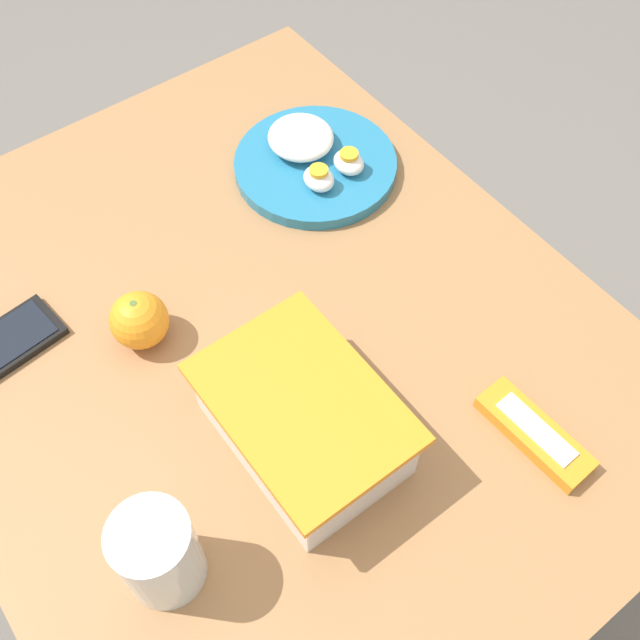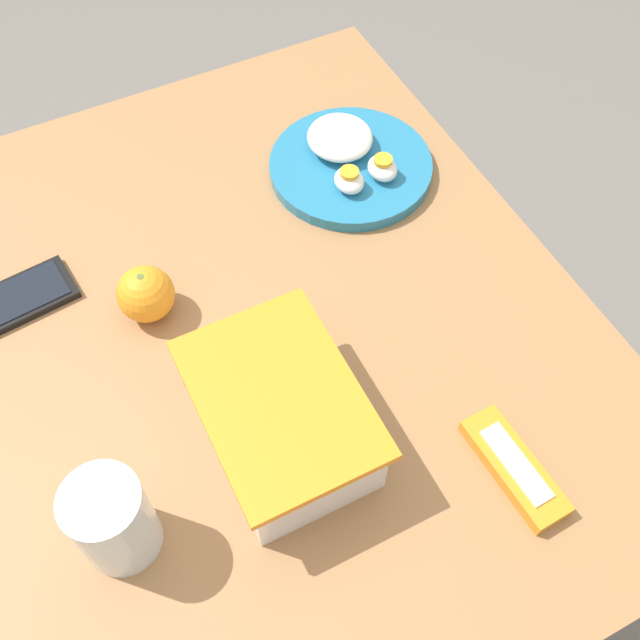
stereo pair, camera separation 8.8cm
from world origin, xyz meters
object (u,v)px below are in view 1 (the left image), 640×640
at_px(food_container, 303,422).
at_px(rice_plate, 314,159).
at_px(drinking_glass, 158,554).
at_px(cell_phone, 9,342).
at_px(candy_bar, 534,433).
at_px(orange_fruit, 139,320).

height_order(food_container, rice_plate, food_container).
relative_size(rice_plate, drinking_glass, 2.01).
xyz_separation_m(food_container, cell_phone, (0.31, 0.21, -0.03)).
bearing_deg(food_container, cell_phone, 33.86).
bearing_deg(drinking_glass, candy_bar, -106.32).
relative_size(food_container, orange_fruit, 3.22).
distance_m(orange_fruit, cell_phone, 0.16).
bearing_deg(orange_fruit, food_container, -161.65).
xyz_separation_m(food_container, orange_fruit, (0.22, 0.07, -0.01)).
relative_size(orange_fruit, candy_bar, 0.49).
bearing_deg(orange_fruit, drinking_glass, 155.17).
relative_size(rice_plate, cell_phone, 1.77).
relative_size(food_container, cell_phone, 1.74).
height_order(candy_bar, cell_phone, candy_bar).
bearing_deg(drinking_glass, orange_fruit, -24.83).
bearing_deg(drinking_glass, cell_phone, 2.46).
distance_m(orange_fruit, rice_plate, 0.35).
distance_m(orange_fruit, candy_bar, 0.47).
height_order(orange_fruit, drinking_glass, drinking_glass).
xyz_separation_m(food_container, drinking_glass, (-0.03, 0.19, 0.02)).
distance_m(food_container, orange_fruit, 0.24).
bearing_deg(candy_bar, orange_fruit, 36.55).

